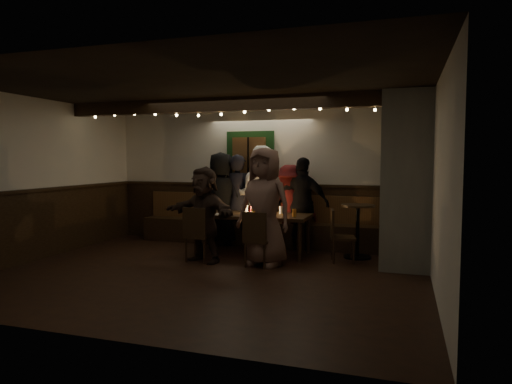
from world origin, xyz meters
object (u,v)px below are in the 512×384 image
(person_b, at_px, (238,200))
(person_e, at_px, (303,204))
(dining_table, at_px, (252,217))
(person_f, at_px, (204,214))
(person_d, at_px, (289,206))
(chair_near_right, at_px, (257,236))
(chair_end, at_px, (338,232))
(person_g, at_px, (265,207))
(high_top, at_px, (358,224))
(person_c, at_px, (260,196))
(chair_near_left, at_px, (197,231))
(person_a, at_px, (221,199))

(person_b, distance_m, person_e, 1.27)
(dining_table, distance_m, person_f, 0.94)
(person_b, bearing_deg, person_d, -173.53)
(chair_near_right, distance_m, chair_end, 1.33)
(person_d, height_order, person_e, person_e)
(person_g, bearing_deg, chair_near_right, -102.63)
(high_top, xyz_separation_m, person_f, (-2.28, -1.03, 0.20))
(chair_near_right, xyz_separation_m, person_g, (0.07, 0.16, 0.43))
(person_d, distance_m, person_g, 1.47)
(chair_near_right, distance_m, high_top, 1.78)
(person_g, bearing_deg, dining_table, 133.86)
(person_c, xyz_separation_m, person_g, (0.54, -1.46, -0.03))
(chair_near_left, relative_size, person_e, 0.53)
(person_g, bearing_deg, person_b, 136.03)
(chair_near_left, height_order, person_a, person_a)
(dining_table, bearing_deg, person_b, 125.87)
(chair_end, relative_size, person_d, 0.55)
(chair_near_left, distance_m, person_e, 2.04)
(high_top, distance_m, person_b, 2.32)
(person_b, relative_size, person_e, 1.03)
(chair_near_right, bearing_deg, dining_table, 112.58)
(person_b, xyz_separation_m, person_d, (0.99, 0.02, -0.09))
(chair_near_right, xyz_separation_m, high_top, (1.37, 1.14, 0.08))
(high_top, distance_m, person_f, 2.51)
(person_d, bearing_deg, person_f, 41.81)
(chair_near_left, height_order, high_top, high_top)
(chair_near_left, bearing_deg, person_f, 39.76)
(person_a, bearing_deg, dining_table, 140.57)
(chair_near_left, relative_size, person_f, 0.58)
(chair_near_right, bearing_deg, person_g, 65.21)
(person_b, bearing_deg, high_top, 173.55)
(person_b, relative_size, person_d, 1.13)
(person_b, relative_size, person_f, 1.13)
(chair_near_left, bearing_deg, person_e, 46.97)
(chair_end, xyz_separation_m, person_g, (-1.03, -0.58, 0.43))
(chair_near_right, bearing_deg, chair_near_left, 177.70)
(chair_near_left, relative_size, person_b, 0.51)
(person_e, bearing_deg, chair_near_right, 87.07)
(person_c, distance_m, person_d, 0.60)
(person_d, distance_m, person_f, 1.82)
(chair_end, height_order, person_c, person_c)
(dining_table, height_order, person_d, person_d)
(chair_near_left, bearing_deg, person_c, 71.61)
(person_c, bearing_deg, person_g, 106.42)
(person_a, xyz_separation_m, person_f, (0.29, -1.43, -0.12))
(high_top, distance_m, person_c, 1.94)
(high_top, xyz_separation_m, person_a, (-2.57, 0.40, 0.32))
(person_a, bearing_deg, person_f, 100.87)
(chair_near_left, height_order, person_e, person_e)
(chair_near_left, distance_m, chair_end, 2.21)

